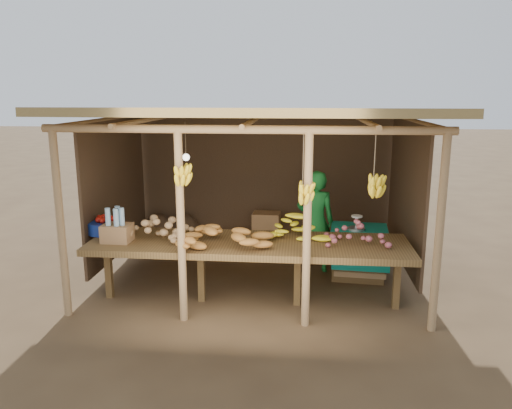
{
  "coord_description": "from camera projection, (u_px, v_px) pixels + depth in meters",
  "views": [
    {
      "loc": [
        0.63,
        -6.76,
        2.59
      ],
      "look_at": [
        0.0,
        0.0,
        1.05
      ],
      "focal_mm": 35.0,
      "sensor_mm": 36.0,
      "label": 1
    }
  ],
  "objects": [
    {
      "name": "tarp_crate",
      "position": [
        358.0,
        251.0,
        7.07
      ],
      "size": [
        0.84,
        0.74,
        0.94
      ],
      "color": "brown",
      "rests_on": "ground"
    },
    {
      "name": "tomato_basin",
      "position": [
        105.0,
        226.0,
        6.45
      ],
      "size": [
        0.44,
        0.44,
        0.23
      ],
      "rotation": [
        0.0,
        0.0,
        -0.32
      ],
      "color": "navy",
      "rests_on": "counter"
    },
    {
      "name": "counter",
      "position": [
        249.0,
        246.0,
        6.11
      ],
      "size": [
        3.9,
        1.05,
        0.8
      ],
      "color": "brown",
      "rests_on": "ground"
    },
    {
      "name": "sweet_potato_heap",
      "position": [
        224.0,
        232.0,
        5.86
      ],
      "size": [
        1.21,
        0.83,
        0.36
      ],
      "primitive_type": null,
      "rotation": [
        0.0,
        0.0,
        0.14
      ],
      "color": "#A46A2A",
      "rests_on": "counter"
    },
    {
      "name": "stall_structure",
      "position": [
        259.0,
        143.0,
        6.71
      ],
      "size": [
        4.7,
        3.5,
        2.43
      ],
      "color": "#A98357",
      "rests_on": "ground"
    },
    {
      "name": "vendor",
      "position": [
        315.0,
        221.0,
        7.24
      ],
      "size": [
        0.58,
        0.41,
        1.5
      ],
      "primitive_type": "imported",
      "rotation": [
        0.0,
        0.0,
        3.23
      ],
      "color": "#19742C",
      "rests_on": "ground"
    },
    {
      "name": "potato_heap",
      "position": [
        156.0,
        225.0,
        6.14
      ],
      "size": [
        1.01,
        0.79,
        0.36
      ],
      "primitive_type": null,
      "rotation": [
        0.0,
        0.0,
        0.32
      ],
      "color": "tan",
      "rests_on": "counter"
    },
    {
      "name": "onion_heap",
      "position": [
        358.0,
        229.0,
        5.98
      ],
      "size": [
        0.81,
        0.55,
        0.35
      ],
      "primitive_type": null,
      "rotation": [
        0.0,
        0.0,
        -0.14
      ],
      "color": "#AA525C",
      "rests_on": "counter"
    },
    {
      "name": "carton_stack",
      "position": [
        257.0,
        236.0,
        8.06
      ],
      "size": [
        0.9,
        0.34,
        0.68
      ],
      "color": "#976C43",
      "rests_on": "ground"
    },
    {
      "name": "ground",
      "position": [
        256.0,
        275.0,
        7.19
      ],
      "size": [
        60.0,
        60.0,
        0.0
      ],
      "primitive_type": "plane",
      "color": "brown",
      "rests_on": "ground"
    },
    {
      "name": "bottle_box",
      "position": [
        117.0,
        228.0,
        6.05
      ],
      "size": [
        0.35,
        0.28,
        0.43
      ],
      "color": "#976C43",
      "rests_on": "counter"
    },
    {
      "name": "burlap_sacks",
      "position": [
        172.0,
        230.0,
        8.43
      ],
      "size": [
        0.96,
        0.51,
        0.68
      ],
      "color": "#4B3622",
      "rests_on": "ground"
    },
    {
      "name": "banana_pile",
      "position": [
        295.0,
        224.0,
        6.24
      ],
      "size": [
        0.72,
        0.51,
        0.35
      ],
      "primitive_type": null,
      "rotation": [
        0.0,
        0.0,
        -0.18
      ],
      "color": "#FFF528",
      "rests_on": "counter"
    }
  ]
}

